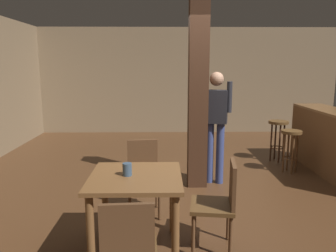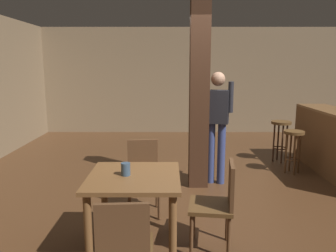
# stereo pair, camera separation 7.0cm
# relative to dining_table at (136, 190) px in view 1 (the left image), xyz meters

# --- Properties ---
(ground_plane) EXTENTS (10.80, 10.80, 0.00)m
(ground_plane) POSITION_rel_dining_table_xyz_m (0.96, 1.40, -0.63)
(ground_plane) COLOR #422816
(wall_back) EXTENTS (8.00, 0.10, 2.80)m
(wall_back) POSITION_rel_dining_table_xyz_m (0.96, 5.90, 0.77)
(wall_back) COLOR #756047
(wall_back) RESTS_ON ground_plane
(pillar) EXTENTS (0.28, 0.28, 2.80)m
(pillar) POSITION_rel_dining_table_xyz_m (0.78, 1.81, 0.77)
(pillar) COLOR #382114
(pillar) RESTS_ON ground_plane
(dining_table) EXTENTS (0.88, 0.88, 0.78)m
(dining_table) POSITION_rel_dining_table_xyz_m (0.00, 0.00, 0.00)
(dining_table) COLOR brown
(dining_table) RESTS_ON ground_plane
(chair_north) EXTENTS (0.46, 0.46, 0.89)m
(chair_north) POSITION_rel_dining_table_xyz_m (0.02, 0.87, -0.13)
(chair_north) COLOR #4C3319
(chair_north) RESTS_ON ground_plane
(chair_east) EXTENTS (0.47, 0.47, 0.89)m
(chair_east) POSITION_rel_dining_table_xyz_m (0.82, 0.01, -0.13)
(chair_east) COLOR #4C3319
(chair_east) RESTS_ON ground_plane
(chair_south) EXTENTS (0.44, 0.44, 0.89)m
(chair_south) POSITION_rel_dining_table_xyz_m (0.01, -0.82, -0.13)
(chair_south) COLOR #4C3319
(chair_south) RESTS_ON ground_plane
(napkin_cup) EXTENTS (0.09, 0.09, 0.12)m
(napkin_cup) POSITION_rel_dining_table_xyz_m (-0.08, 0.00, 0.20)
(napkin_cup) COLOR #33475B
(napkin_cup) RESTS_ON dining_table
(standing_person) EXTENTS (0.47, 0.28, 1.72)m
(standing_person) POSITION_rel_dining_table_xyz_m (1.07, 1.89, 0.37)
(standing_person) COLOR black
(standing_person) RESTS_ON ground_plane
(bar_counter) EXTENTS (0.56, 2.31, 1.07)m
(bar_counter) POSITION_rel_dining_table_xyz_m (3.06, 2.30, -0.09)
(bar_counter) COLOR brown
(bar_counter) RESTS_ON ground_plane
(bar_stool_near) EXTENTS (0.34, 0.34, 0.73)m
(bar_stool_near) POSITION_rel_dining_table_xyz_m (2.44, 2.36, -0.08)
(bar_stool_near) COLOR #4C3319
(bar_stool_near) RESTS_ON ground_plane
(bar_stool_mid) EXTENTS (0.37, 0.37, 0.78)m
(bar_stool_mid) POSITION_rel_dining_table_xyz_m (2.46, 3.05, -0.04)
(bar_stool_mid) COLOR #4C3319
(bar_stool_mid) RESTS_ON ground_plane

